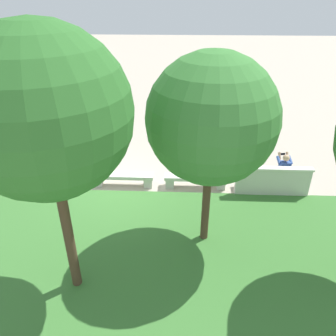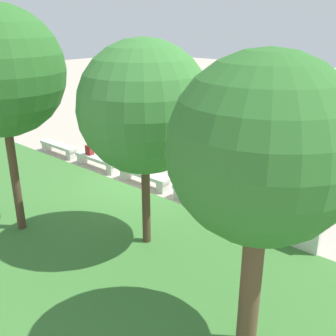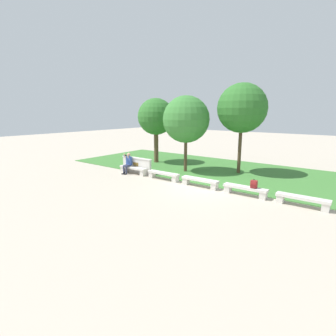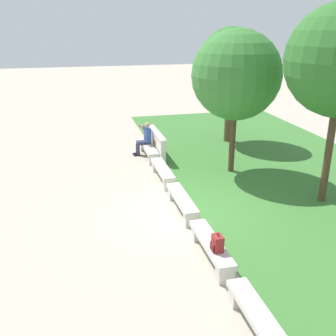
# 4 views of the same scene
# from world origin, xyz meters

# --- Properties ---
(ground_plane) EXTENTS (80.00, 80.00, 0.00)m
(ground_plane) POSITION_xyz_m (0.00, 0.00, 0.00)
(ground_plane) COLOR #B2A593
(grass_strip) EXTENTS (23.96, 8.00, 0.03)m
(grass_strip) POSITION_xyz_m (0.00, 4.38, 0.01)
(grass_strip) COLOR #3D7533
(grass_strip) RESTS_ON ground
(bench_main) EXTENTS (2.09, 0.40, 0.45)m
(bench_main) POSITION_xyz_m (-4.94, 0.00, 0.30)
(bench_main) COLOR beige
(bench_main) RESTS_ON ground
(bench_near) EXTENTS (2.09, 0.40, 0.45)m
(bench_near) POSITION_xyz_m (-2.47, 0.00, 0.30)
(bench_near) COLOR beige
(bench_near) RESTS_ON ground
(bench_mid) EXTENTS (2.09, 0.40, 0.45)m
(bench_mid) POSITION_xyz_m (0.00, 0.00, 0.30)
(bench_mid) COLOR beige
(bench_mid) RESTS_ON ground
(bench_far) EXTENTS (2.09, 0.40, 0.45)m
(bench_far) POSITION_xyz_m (2.47, 0.00, 0.30)
(bench_far) COLOR beige
(bench_far) RESTS_ON ground
(bench_end) EXTENTS (2.09, 0.40, 0.45)m
(bench_end) POSITION_xyz_m (4.94, 0.00, 0.30)
(bench_end) COLOR beige
(bench_end) RESTS_ON ground
(backrest_wall_with_plaque) EXTENTS (2.42, 0.24, 1.01)m
(backrest_wall_with_plaque) POSITION_xyz_m (-4.94, 0.34, 0.52)
(backrest_wall_with_plaque) COLOR beige
(backrest_wall_with_plaque) RESTS_ON ground
(person_photographer) EXTENTS (0.50, 0.75, 1.32)m
(person_photographer) POSITION_xyz_m (-5.32, -0.08, 0.74)
(person_photographer) COLOR black
(person_photographer) RESTS_ON ground
(backpack) EXTENTS (0.28, 0.24, 0.43)m
(backpack) POSITION_xyz_m (2.87, -0.02, 0.63)
(backpack) COLOR maroon
(backpack) RESTS_ON bench_far
(tree_left_background) EXTENTS (2.76, 2.76, 4.93)m
(tree_left_background) POSITION_xyz_m (-6.25, 3.89, 3.52)
(tree_left_background) COLOR brown
(tree_left_background) RESTS_ON ground
(tree_far_back) EXTENTS (3.00, 3.00, 4.93)m
(tree_far_back) POSITION_xyz_m (-2.63, 2.57, 3.42)
(tree_far_back) COLOR #4C3826
(tree_far_back) RESTS_ON ground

